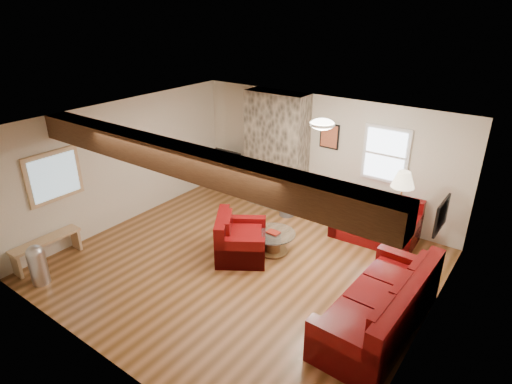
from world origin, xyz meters
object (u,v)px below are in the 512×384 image
coffee_table (273,242)px  floor_lamp (403,184)px  tv_cabinet (231,177)px  television (230,158)px  sofa_three (379,302)px  loveseat (376,219)px  armchair_red (241,236)px

coffee_table → floor_lamp: bearing=37.2°
tv_cabinet → television: 0.48m
sofa_three → coffee_table: 2.44m
coffee_table → television: 3.20m
television → sofa_three: bearing=-28.9°
sofa_three → coffee_table: (-2.29, 0.79, -0.25)m
floor_lamp → loveseat: bearing=152.9°
armchair_red → coffee_table: 0.62m
sofa_three → loveseat: bearing=-155.4°
coffee_table → floor_lamp: (1.77, 1.34, 1.15)m
tv_cabinet → television: television is taller
loveseat → television: bearing=172.2°
armchair_red → floor_lamp: size_ratio=0.62×
armchair_red → floor_lamp: bearing=-84.5°
sofa_three → floor_lamp: size_ratio=1.47×
sofa_three → armchair_red: size_ratio=2.37×
armchair_red → television: size_ratio=1.30×
sofa_three → television: bearing=-117.1°
armchair_red → floor_lamp: (2.16, 1.78, 0.95)m
coffee_table → loveseat: bearing=50.6°
armchair_red → coffee_table: size_ratio=1.21×
coffee_table → television: size_ratio=1.07×
television → floor_lamp: floor_lamp is taller
sofa_three → coffee_table: size_ratio=2.87×
television → floor_lamp: bearing=-7.2°
sofa_three → tv_cabinet: (-4.83, 2.67, -0.18)m
loveseat → coffee_table: 2.06m
television → tv_cabinet: bearing=0.0°
armchair_red → coffee_table: armchair_red is taller
tv_cabinet → floor_lamp: bearing=-7.2°
coffee_table → television: television is taller
loveseat → television: television is taller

